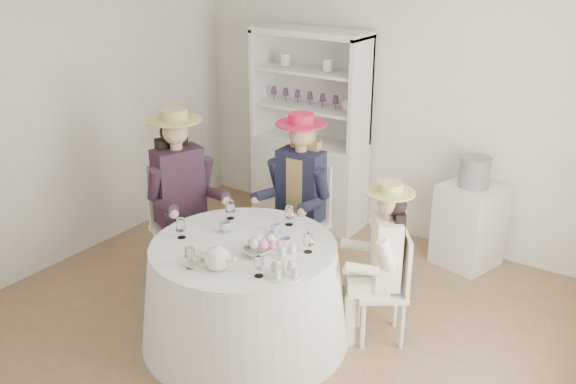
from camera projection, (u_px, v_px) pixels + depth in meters
The scene contains 21 objects.
ground at pixel (281, 320), 5.04m from camera, with size 4.50×4.50×0.00m, color brown.
wall_back at pixel (400, 101), 6.08m from camera, with size 4.50×4.50×0.00m, color silver.
wall_front at pixel (37, 271), 3.00m from camera, with size 4.50×4.50×0.00m, color silver.
wall_left at pixel (73, 112), 5.71m from camera, with size 4.50×4.50×0.00m, color silver.
tea_table at pixel (245, 292), 4.69m from camera, with size 1.54×1.54×0.77m.
hutch at pixel (310, 156), 6.58m from camera, with size 1.34×0.86×1.98m.
side_table at pixel (469, 225), 5.79m from camera, with size 0.48×0.48×0.75m, color silver.
hatbox at pixel (475, 172), 5.60m from camera, with size 0.27×0.27×0.27m, color black.
guest_left at pixel (180, 189), 5.27m from camera, with size 0.64×0.58×1.54m.
guest_mid at pixel (299, 189), 5.37m from camera, with size 0.54×0.56×1.48m.
guest_right at pixel (383, 254), 4.57m from camera, with size 0.53×0.50×1.24m.
spare_chair at pixel (297, 187), 6.15m from camera, with size 0.45×0.45×1.06m.
teacup_a at pixel (225, 228), 4.73m from camera, with size 0.09×0.09×0.07m, color white.
teacup_b at pixel (275, 230), 4.70m from camera, with size 0.08×0.08×0.07m, color white.
teacup_c at pixel (285, 244), 4.48m from camera, with size 0.09×0.09×0.07m, color white.
flower_bowl at pixel (256, 252), 4.39m from camera, with size 0.19×0.19×0.05m, color white.
flower_arrangement at pixel (263, 242), 4.39m from camera, with size 0.18×0.18×0.07m.
table_teapot at pixel (218, 258), 4.19m from camera, with size 0.24×0.17×0.18m.
sandwich_plate at pixel (198, 259), 4.32m from camera, with size 0.23×0.23×0.05m.
cupcake_stand at pixel (285, 264), 4.11m from camera, with size 0.24×0.24×0.22m.
stemware_set at pixel (243, 235), 4.52m from camera, with size 0.96×1.01×0.15m.
Camera 1 is at (2.46, -3.54, 2.81)m, focal length 40.00 mm.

